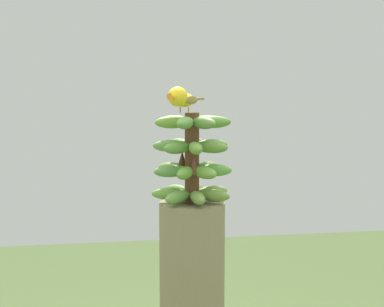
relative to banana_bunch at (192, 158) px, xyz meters
The scene contains 2 objects.
banana_bunch is the anchor object (origin of this frame).
perched_bird 0.21m from the banana_bunch, 132.32° to the right, with size 0.15×0.19×0.09m.
Camera 1 is at (-0.30, -1.85, 1.60)m, focal length 52.27 mm.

